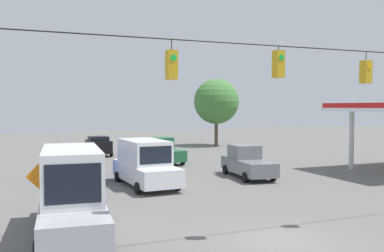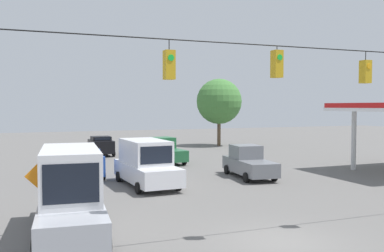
{
  "view_description": "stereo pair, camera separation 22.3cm",
  "coord_description": "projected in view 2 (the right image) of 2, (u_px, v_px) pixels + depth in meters",
  "views": [
    {
      "loc": [
        8.55,
        12.6,
        4.77
      ],
      "look_at": [
        0.68,
        -6.73,
        3.8
      ],
      "focal_mm": 40.0,
      "sensor_mm": 36.0,
      "label": 1
    },
    {
      "loc": [
        8.34,
        12.68,
        4.77
      ],
      "look_at": [
        0.68,
        -6.73,
        3.8
      ],
      "focal_mm": 40.0,
      "sensor_mm": 36.0,
      "label": 2
    }
  ],
  "objects": [
    {
      "name": "ground_plane",
      "position": [
        280.0,
        241.0,
        15.06
      ],
      "size": [
        140.0,
        140.0,
        0.0
      ],
      "primitive_type": "plane",
      "color": "#605E5B"
    },
    {
      "name": "pickup_truck_grey_oncoming_far",
      "position": [
        248.0,
        163.0,
        28.69
      ],
      "size": [
        2.54,
        5.49,
        2.12
      ],
      "color": "slate",
      "rests_on": "ground_plane"
    },
    {
      "name": "box_truck_silver_parked_shoulder",
      "position": [
        71.0,
        192.0,
        15.99
      ],
      "size": [
        2.91,
        7.58,
        3.19
      ],
      "color": "#A8AAB2",
      "rests_on": "ground_plane"
    },
    {
      "name": "overhead_signal_span",
      "position": [
        276.0,
        107.0,
        15.11
      ],
      "size": [
        21.5,
        0.38,
        7.79
      ],
      "color": "slate",
      "rests_on": "ground_plane"
    },
    {
      "name": "work_zone_sign",
      "position": [
        43.0,
        181.0,
        15.79
      ],
      "size": [
        1.27,
        0.06,
        2.84
      ],
      "color": "slate",
      "rests_on": "ground_plane"
    },
    {
      "name": "tree_horizon_left",
      "position": [
        219.0,
        102.0,
        51.2
      ],
      "size": [
        5.43,
        5.43,
        8.05
      ],
      "color": "brown",
      "rests_on": "ground_plane"
    },
    {
      "name": "traffic_cone_second",
      "position": [
        60.0,
        203.0,
        19.34
      ],
      "size": [
        0.37,
        0.37,
        0.74
      ],
      "primitive_type": "cone",
      "color": "orange",
      "rests_on": "ground_plane"
    },
    {
      "name": "traffic_cone_nearest",
      "position": [
        65.0,
        214.0,
        17.39
      ],
      "size": [
        0.37,
        0.37,
        0.74
      ],
      "primitive_type": "cone",
      "color": "orange",
      "rests_on": "ground_plane"
    },
    {
      "name": "pickup_truck_green_oncoming_deep",
      "position": [
        165.0,
        151.0,
        35.94
      ],
      "size": [
        2.49,
        5.25,
        2.12
      ],
      "color": "#236038",
      "rests_on": "ground_plane"
    },
    {
      "name": "traffic_cone_fourth",
      "position": [
        54.0,
        188.0,
        23.08
      ],
      "size": [
        0.37,
        0.37,
        0.74
      ],
      "primitive_type": "cone",
      "color": "orange",
      "rests_on": "ground_plane"
    },
    {
      "name": "sedan_black_withflow_deep",
      "position": [
        101.0,
        146.0,
        41.15
      ],
      "size": [
        2.21,
        3.86,
        1.87
      ],
      "color": "black",
      "rests_on": "ground_plane"
    },
    {
      "name": "box_truck_white_withflow_mid",
      "position": [
        146.0,
        163.0,
        25.65
      ],
      "size": [
        2.83,
        6.47,
        2.74
      ],
      "color": "silver",
      "rests_on": "ground_plane"
    },
    {
      "name": "sedan_blue_withflow_far",
      "position": [
        85.0,
        162.0,
        28.51
      ],
      "size": [
        2.09,
        4.5,
        1.95
      ],
      "color": "#234CB2",
      "rests_on": "ground_plane"
    },
    {
      "name": "traffic_cone_third",
      "position": [
        56.0,
        195.0,
        21.23
      ],
      "size": [
        0.37,
        0.37,
        0.74
      ],
      "primitive_type": "cone",
      "color": "orange",
      "rests_on": "ground_plane"
    }
  ]
}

